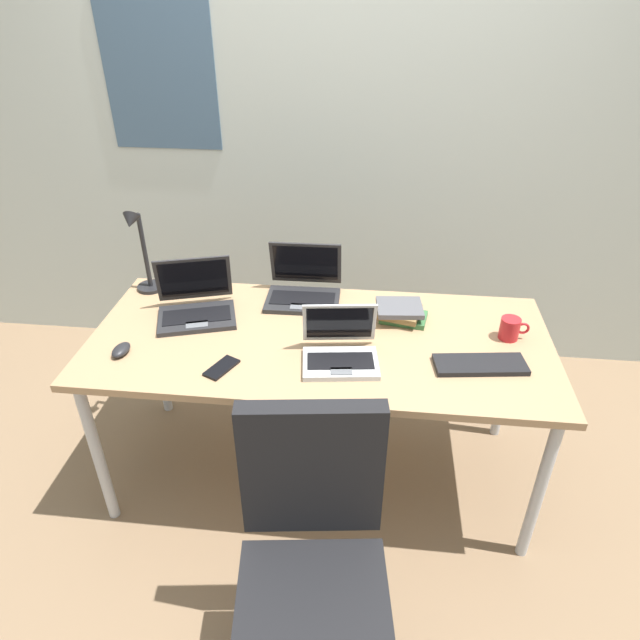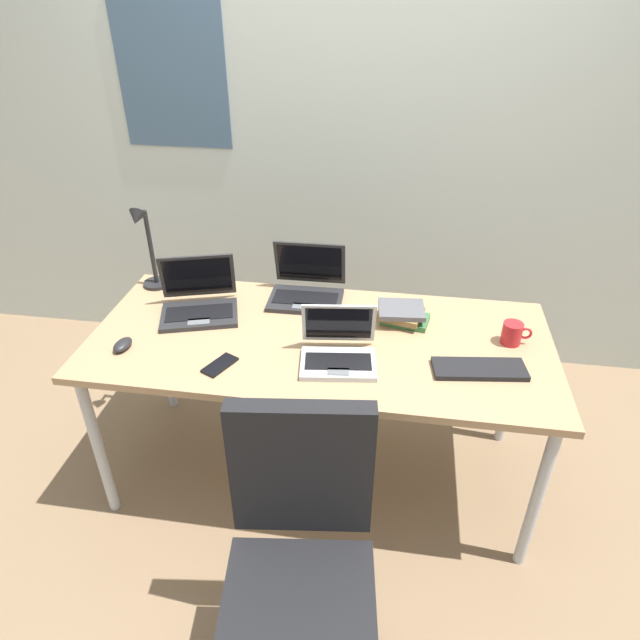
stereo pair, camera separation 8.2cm
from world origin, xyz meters
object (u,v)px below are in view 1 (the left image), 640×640
Objects in this scene: computer_mouse at (121,350)px; pill_bottle at (368,323)px; desk_lamp at (141,252)px; laptop_near_lamp at (196,305)px; laptop_mid_desk at (340,350)px; laptop_by_keyboard at (304,289)px; cell_phone at (222,368)px; coffee_mug at (510,329)px; office_chair at (313,591)px; external_keyboard at (480,365)px; book_stack at (401,312)px.

pill_bottle is at bearing 21.72° from computer_mouse.
desk_lamp is 1.07× the size of laptop_near_lamp.
laptop_by_keyboard reaches higher than laptop_mid_desk.
laptop_by_keyboard is 0.59m from cell_phone.
desk_lamp reaches higher than laptop_mid_desk.
desk_lamp is 3.54× the size of coffee_mug.
office_chair is at bearing -57.89° from laptop_near_lamp.
office_chair reaches higher than external_keyboard.
book_stack is (0.13, 0.11, -0.01)m from pill_bottle.
laptop_near_lamp is 0.36m from computer_mouse.
office_chair is (-0.66, -0.91, -0.39)m from coffee_mug.
pill_bottle reaches higher than cell_phone.
coffee_mug is (1.46, 0.26, 0.03)m from computer_mouse.
coffee_mug is 1.19m from office_chair.
office_chair is (0.60, -0.95, -0.39)m from laptop_near_lamp.
laptop_by_keyboard is 0.82m from external_keyboard.
external_keyboard is at bearing -46.10° from book_stack.
coffee_mug is at bearing 18.36° from laptop_mid_desk.
laptop_mid_desk is at bearing 173.83° from external_keyboard.
computer_mouse is at bearing 140.78° from office_chair.
laptop_near_lamp is 1.18× the size of laptop_by_keyboard.
coffee_mug is (0.42, -0.09, 0.01)m from book_stack.
pill_bottle is at bearing -139.97° from book_stack.
computer_mouse is (-0.62, -0.49, -0.03)m from laptop_by_keyboard.
cell_phone is at bearing -47.82° from desk_lamp.
office_chair is at bearing -103.68° from book_stack.
office_chair is at bearing -30.29° from cell_phone.
laptop_by_keyboard is at bearing 162.25° from book_stack.
laptop_by_keyboard is 0.87m from coffee_mug.
laptop_mid_desk is at bearing -22.14° from laptop_near_lamp.
desk_lamp reaches higher than cell_phone.
cell_phone is 1.72× the size of pill_bottle.
computer_mouse is 0.71× the size of cell_phone.
cell_phone is at bearing -60.88° from laptop_near_lamp.
book_stack is at bearing 76.32° from office_chair.
laptop_by_keyboard is (-0.19, 0.44, 0.00)m from laptop_mid_desk.
laptop_by_keyboard is 2.82× the size of coffee_mug.
pill_bottle is 0.98m from office_chair.
laptop_by_keyboard is 3.32× the size of computer_mouse.
book_stack reaches higher than cell_phone.
laptop_mid_desk reaches higher than external_keyboard.
desk_lamp reaches higher than book_stack.
laptop_near_lamp is 2.76× the size of cell_phone.
laptop_near_lamp is at bearing 160.55° from external_keyboard.
laptop_by_keyboard is 2.34× the size of cell_phone.
laptop_by_keyboard is 0.33× the size of office_chair.
desk_lamp is 0.50m from computer_mouse.
laptop_near_lamp is at bearing 145.05° from cell_phone.
pill_bottle is (0.29, -0.24, -0.01)m from laptop_by_keyboard.
laptop_near_lamp is (-0.62, 0.25, 0.00)m from laptop_mid_desk.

